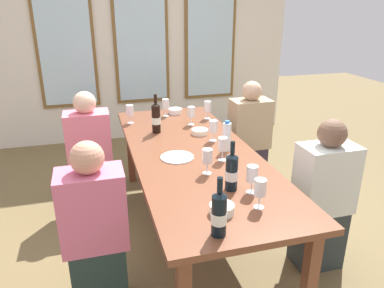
{
  "coord_description": "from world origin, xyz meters",
  "views": [
    {
      "loc": [
        -0.72,
        -2.53,
        1.82
      ],
      "look_at": [
        0.0,
        0.02,
        0.79
      ],
      "focal_mm": 34.72,
      "sensor_mm": 36.0,
      "label": 1
    }
  ],
  "objects": [
    {
      "name": "wine_bottle_0",
      "position": [
        -0.17,
        -1.08,
        0.86
      ],
      "size": [
        0.08,
        0.08,
        0.31
      ],
      "color": "black",
      "rests_on": "dining_table"
    },
    {
      "name": "wine_bottle_1",
      "position": [
        -0.19,
        0.51,
        0.87
      ],
      "size": [
        0.08,
        0.08,
        0.34
      ],
      "color": "black",
      "rests_on": "dining_table"
    },
    {
      "name": "wine_bottle_2",
      "position": [
        0.06,
        -0.65,
        0.86
      ],
      "size": [
        0.08,
        0.08,
        0.31
      ],
      "color": "black",
      "rests_on": "dining_table"
    },
    {
      "name": "wine_glass_1",
      "position": [
        0.37,
        0.77,
        0.86
      ],
      "size": [
        0.07,
        0.07,
        0.17
      ],
      "color": "white",
      "rests_on": "dining_table"
    },
    {
      "name": "water_bottle",
      "position": [
        0.25,
        -0.05,
        0.85
      ],
      "size": [
        0.06,
        0.06,
        0.24
      ],
      "color": "white",
      "rests_on": "dining_table"
    },
    {
      "name": "tasting_bowl_0",
      "position": [
        -0.09,
        -0.9,
        0.77
      ],
      "size": [
        0.14,
        0.14,
        0.05
      ],
      "primitive_type": "cylinder",
      "color": "white",
      "rests_on": "dining_table"
    },
    {
      "name": "wine_glass_2",
      "position": [
        -0.01,
        0.96,
        0.86
      ],
      "size": [
        0.07,
        0.07,
        0.17
      ],
      "color": "white",
      "rests_on": "dining_table"
    },
    {
      "name": "wine_glass_6",
      "position": [
        -0.37,
        0.83,
        0.86
      ],
      "size": [
        0.07,
        0.07,
        0.17
      ],
      "color": "white",
      "rests_on": "dining_table"
    },
    {
      "name": "wine_glass_5",
      "position": [
        0.13,
        -0.9,
        0.86
      ],
      "size": [
        0.07,
        0.07,
        0.17
      ],
      "color": "white",
      "rests_on": "dining_table"
    },
    {
      "name": "wine_glass_0",
      "position": [
        0.16,
        0.63,
        0.86
      ],
      "size": [
        0.07,
        0.07,
        0.17
      ],
      "color": "white",
      "rests_on": "dining_table"
    },
    {
      "name": "seated_person_3",
      "position": [
        0.77,
        -0.6,
        0.53
      ],
      "size": [
        0.38,
        0.24,
        1.11
      ],
      "color": "#2B3333",
      "rests_on": "ground"
    },
    {
      "name": "wine_glass_4",
      "position": [
        0.16,
        -0.22,
        0.86
      ],
      "size": [
        0.07,
        0.07,
        0.17
      ],
      "color": "white",
      "rests_on": "dining_table"
    },
    {
      "name": "wine_glass_7",
      "position": [
        0.16,
        -0.72,
        0.86
      ],
      "size": [
        0.07,
        0.07,
        0.17
      ],
      "color": "white",
      "rests_on": "dining_table"
    },
    {
      "name": "seated_person_1",
      "position": [
        0.77,
        0.65,
        0.53
      ],
      "size": [
        0.38,
        0.24,
        1.11
      ],
      "color": "#322835",
      "rests_on": "ground"
    },
    {
      "name": "seated_person_2",
      "position": [
        -0.77,
        -0.58,
        0.53
      ],
      "size": [
        0.38,
        0.24,
        1.11
      ],
      "color": "#263833",
      "rests_on": "ground"
    },
    {
      "name": "tasting_bowl_2",
      "position": [
        0.1,
        1.02,
        0.77
      ],
      "size": [
        0.14,
        0.14,
        0.05
      ],
      "primitive_type": "cylinder",
      "color": "white",
      "rests_on": "dining_table"
    },
    {
      "name": "white_plate_0",
      "position": [
        -0.15,
        -0.09,
        0.74
      ],
      "size": [
        0.25,
        0.25,
        0.01
      ],
      "primitive_type": "cylinder",
      "color": "white",
      "rests_on": "dining_table"
    },
    {
      "name": "wine_glass_3",
      "position": [
        0.22,
        0.17,
        0.86
      ],
      "size": [
        0.07,
        0.07,
        0.17
      ],
      "color": "white",
      "rests_on": "dining_table"
    },
    {
      "name": "ground_plane",
      "position": [
        0.0,
        0.0,
        0.0
      ],
      "size": [
        12.0,
        12.0,
        0.0
      ],
      "primitive_type": "plane",
      "color": "brown"
    },
    {
      "name": "wine_glass_8",
      "position": [
        -0.02,
        -0.4,
        0.86
      ],
      "size": [
        0.07,
        0.07,
        0.17
      ],
      "color": "white",
      "rests_on": "dining_table"
    },
    {
      "name": "tasting_bowl_1",
      "position": [
        0.16,
        0.36,
        0.76
      ],
      "size": [
        0.14,
        0.14,
        0.04
      ],
      "primitive_type": "cylinder",
      "color": "white",
      "rests_on": "dining_table"
    },
    {
      "name": "dining_table",
      "position": [
        0.0,
        0.0,
        0.67
      ],
      "size": [
        0.92,
        2.41,
        0.74
      ],
      "color": "brown",
      "rests_on": "ground"
    },
    {
      "name": "seated_person_0",
      "position": [
        -0.77,
        0.64,
        0.53
      ],
      "size": [
        0.38,
        0.24,
        1.11
      ],
      "color": "#392232",
      "rests_on": "ground"
    },
    {
      "name": "back_wall_with_windows",
      "position": [
        0.0,
        2.52,
        1.45
      ],
      "size": [
        4.12,
        0.1,
        2.9
      ],
      "color": "silver",
      "rests_on": "ground"
    }
  ]
}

